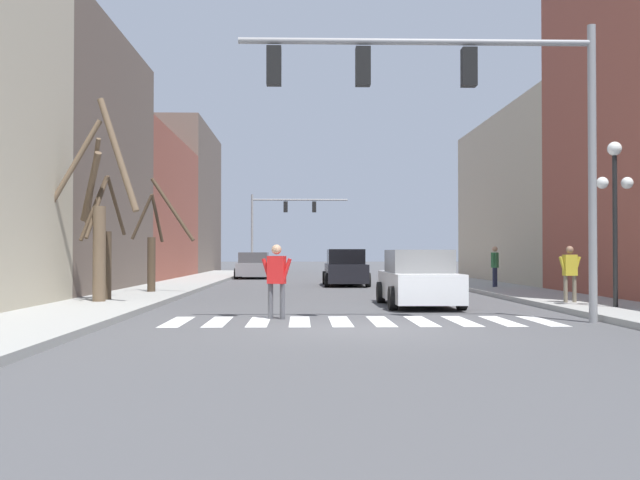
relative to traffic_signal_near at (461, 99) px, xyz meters
The scene contains 16 objects.
ground_plane 5.55m from the traffic_signal_near, 145.70° to the right, with size 240.00×240.00×0.00m, color #4C4C4F.
sidewalk_left 10.24m from the traffic_signal_near, behind, with size 2.88×90.00×0.15m.
building_row_left 23.36m from the traffic_signal_near, 124.90° to the left, with size 6.00×56.11×13.24m.
crosswalk_stripes 5.36m from the traffic_signal_near, 168.86° to the left, with size 8.55×2.60×0.01m.
traffic_signal_near is the anchor object (origin of this frame).
traffic_signal_far 41.96m from the traffic_signal_near, 96.86° to the left, with size 7.46×0.28×6.05m.
street_lamp_right_corner 5.48m from the traffic_signal_near, 30.25° to the left, with size 0.95×0.36×4.20m.
car_parked_right_far 6.59m from the traffic_signal_near, 91.56° to the left, with size 2.05×4.85×1.61m.
car_parked_left_far 19.14m from the traffic_signal_near, 94.30° to the left, with size 2.05×4.81×1.70m.
car_parked_left_near 29.88m from the traffic_signal_near, 102.30° to the left, with size 2.10×4.57×1.56m.
pedestrian_on_right_sidewalk 5.71m from the traffic_signal_near, 165.06° to the left, with size 0.73×0.34×1.71m.
pedestrian_crossing_street 7.06m from the traffic_signal_near, 48.01° to the left, with size 0.67×0.26×1.56m.
pedestrian_waiting_at_curb 15.08m from the traffic_signal_near, 72.57° to the left, with size 0.43×0.65×1.65m.
street_tree_left_near 10.86m from the traffic_signal_near, 150.49° to the left, with size 2.65×2.17×5.79m.
street_tree_right_mid 14.03m from the traffic_signal_near, 129.40° to the left, with size 2.36×1.22×4.06m.
street_tree_left_far 11.51m from the traffic_signal_near, 146.80° to the left, with size 0.80×2.90×3.68m.
Camera 1 is at (-1.34, -14.66, 1.51)m, focal length 42.00 mm.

